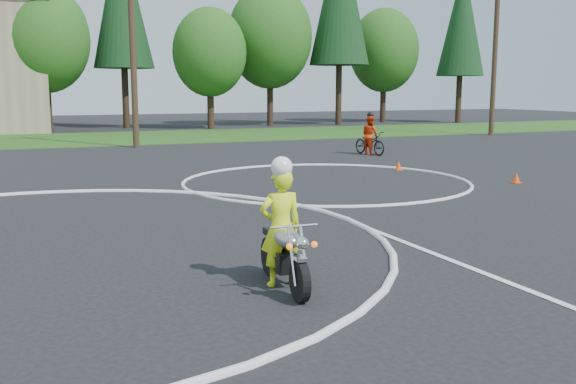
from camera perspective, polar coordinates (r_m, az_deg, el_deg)
name	(u,v)px	position (r m, az deg, el deg)	size (l,w,h in m)	color
ground	(29,306)	(8.50, -22.05, -9.35)	(120.00, 120.00, 0.00)	black
grass_strip	(15,141)	(35.18, -23.10, 4.19)	(120.00, 10.00, 0.02)	#1E4714
course_markings	(142,223)	(12.90, -12.84, -2.67)	(19.05, 19.05, 0.12)	silver
primary_motorcycle	(285,254)	(8.44, -0.29, -5.57)	(0.62, 1.78, 0.94)	black
rider_primary_grp	(281,224)	(8.47, -0.64, -2.85)	(0.60, 0.42, 1.74)	#E3FF1A
rider_second_grp	(370,140)	(25.89, 7.30, 4.65)	(0.89, 1.85, 1.71)	black
traffic_cones	(285,208)	(13.39, -0.26, -1.45)	(15.38, 11.44, 0.30)	#EA440C
treeline	(242,30)	(45.37, -4.13, 14.20)	(38.20, 8.10, 14.52)	#382619
utility_poles	(132,29)	(29.64, -13.70, 13.92)	(41.60, 1.12, 10.00)	#473321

